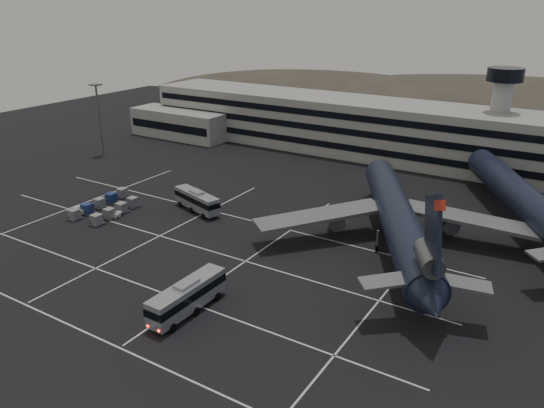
{
  "coord_description": "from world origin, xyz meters",
  "views": [
    {
      "loc": [
        54.56,
        -56.53,
        38.09
      ],
      "look_at": [
        9.24,
        16.28,
        5.0
      ],
      "focal_mm": 35.0,
      "sensor_mm": 36.0,
      "label": 1
    }
  ],
  "objects": [
    {
      "name": "uld_cluster",
      "position": [
        -22.55,
        7.08,
        0.99
      ],
      "size": [
        9.05,
        15.68,
        2.03
      ],
      "rotation": [
        0.0,
        0.0,
        0.1
      ],
      "color": "#2D2D30",
      "rests_on": "ground"
    },
    {
      "name": "terminal",
      "position": [
        -2.95,
        71.14,
        6.93
      ],
      "size": [
        125.0,
        26.0,
        24.0
      ],
      "color": "gray",
      "rests_on": "ground"
    },
    {
      "name": "tug_b",
      "position": [
        -25.85,
        3.44,
        0.65
      ],
      "size": [
        2.62,
        2.14,
        1.47
      ],
      "rotation": [
        0.0,
        0.0,
        1.18
      ],
      "color": "beige",
      "rests_on": "ground"
    },
    {
      "name": "trijet_main",
      "position": [
        30.22,
        20.95,
        5.25
      ],
      "size": [
        42.5,
        53.25,
        18.08
      ],
      "rotation": [
        0.0,
        0.0,
        0.49
      ],
      "color": "black",
      "rests_on": "ground"
    },
    {
      "name": "tug_a",
      "position": [
        -18.62,
        6.03,
        0.56
      ],
      "size": [
        1.7,
        2.21,
        1.26
      ],
      "rotation": [
        0.0,
        0.0,
        0.29
      ],
      "color": "beige",
      "rests_on": "ground"
    },
    {
      "name": "ground",
      "position": [
        0.0,
        0.0,
        0.0
      ],
      "size": [
        260.0,
        260.0,
        0.0
      ],
      "primitive_type": "plane",
      "color": "black",
      "rests_on": "ground"
    },
    {
      "name": "trijet_far",
      "position": [
        46.71,
        39.85,
        5.43
      ],
      "size": [
        34.62,
        52.84,
        18.08
      ],
      "rotation": [
        0.0,
        0.0,
        0.51
      ],
      "color": "black",
      "rests_on": "ground"
    },
    {
      "name": "bus_near",
      "position": [
        13.79,
        -11.78,
        2.43
      ],
      "size": [
        3.39,
        12.68,
        4.45
      ],
      "rotation": [
        0.0,
        0.0,
        -0.02
      ],
      "color": "gray",
      "rests_on": "ground"
    },
    {
      "name": "hills",
      "position": [
        17.99,
        170.0,
        -12.07
      ],
      "size": [
        352.0,
        180.0,
        44.0
      ],
      "color": "#38332B",
      "rests_on": "ground"
    },
    {
      "name": "lane_markings",
      "position": [
        0.95,
        0.72,
        0.01
      ],
      "size": [
        90.0,
        55.62,
        0.01
      ],
      "color": "silver",
      "rests_on": "ground"
    },
    {
      "name": "lightpole_left",
      "position": [
        -55.0,
        35.0,
        11.82
      ],
      "size": [
        2.4,
        2.4,
        18.28
      ],
      "color": "slate",
      "rests_on": "ground"
    },
    {
      "name": "bus_far",
      "position": [
        -7.88,
        16.52,
        2.28
      ],
      "size": [
        12.05,
        6.14,
        4.16
      ],
      "rotation": [
        0.0,
        0.0,
        1.27
      ],
      "color": "gray",
      "rests_on": "ground"
    }
  ]
}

